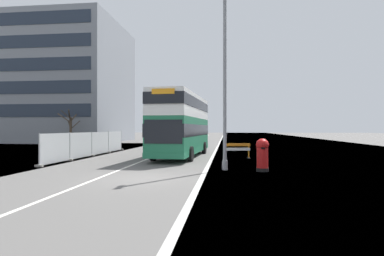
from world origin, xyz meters
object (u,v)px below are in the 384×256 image
(car_oncoming_near, at_px, (164,137))
(car_receding_mid, at_px, (173,136))
(lamppost_foreground, at_px, (225,83))
(roadworks_barrier, at_px, (237,149))
(double_decker_bus, at_px, (182,124))
(red_pillar_postbox, at_px, (262,153))

(car_oncoming_near, bearing_deg, car_receding_mid, 91.82)
(lamppost_foreground, height_order, roadworks_barrier, lamppost_foreground)
(double_decker_bus, relative_size, car_receding_mid, 2.47)
(car_oncoming_near, bearing_deg, red_pillar_postbox, -67.45)
(car_receding_mid, bearing_deg, red_pillar_postbox, -72.43)
(double_decker_bus, height_order, roadworks_barrier, double_decker_bus)
(roadworks_barrier, bearing_deg, double_decker_bus, 164.48)
(red_pillar_postbox, relative_size, car_receding_mid, 0.37)
(double_decker_bus, relative_size, red_pillar_postbox, 6.73)
(lamppost_foreground, bearing_deg, roadworks_barrier, 82.09)
(double_decker_bus, distance_m, lamppost_foreground, 8.26)
(double_decker_bus, xyz_separation_m, red_pillar_postbox, (5.20, -7.62, -1.58))
(double_decker_bus, height_order, car_receding_mid, double_decker_bus)
(roadworks_barrier, relative_size, car_oncoming_near, 0.49)
(lamppost_foreground, height_order, car_receding_mid, lamppost_foreground)
(lamppost_foreground, distance_m, roadworks_barrier, 7.29)
(car_receding_mid, bearing_deg, double_decker_bus, -78.37)
(roadworks_barrier, height_order, car_oncoming_near, car_oncoming_near)
(roadworks_barrier, distance_m, car_receding_mid, 27.86)
(double_decker_bus, bearing_deg, car_receding_mid, 101.63)
(lamppost_foreground, bearing_deg, double_decker_bus, 114.40)
(red_pillar_postbox, relative_size, roadworks_barrier, 0.89)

